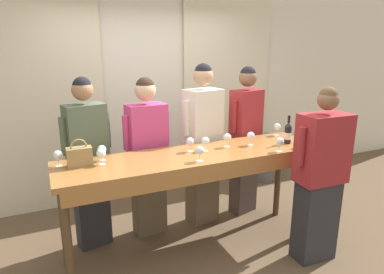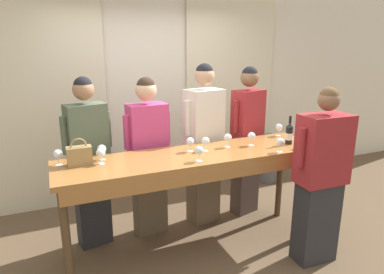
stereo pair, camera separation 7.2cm
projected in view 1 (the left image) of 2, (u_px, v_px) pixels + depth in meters
The scene contains 24 objects.
ground_plane at pixel (195, 248), 3.54m from camera, with size 18.00×18.00×0.00m, color brown.
wall_back at pixel (145, 93), 4.60m from camera, with size 12.00×0.06×2.80m.
curtain_panel_left at pixel (45, 105), 4.07m from camera, with size 1.38×0.03×2.69m.
curtain_panel_right at pixel (227, 93), 5.05m from camera, with size 1.38×0.03×2.69m.
tasting_bar at pixel (196, 167), 3.28m from camera, with size 2.59×0.65×1.03m.
wine_bottle at pixel (288, 133), 3.58m from camera, with size 0.07×0.07×0.30m.
handbag at pixel (80, 156), 2.93m from camera, with size 0.21×0.10×0.24m.
wine_glass_front_left at pixel (227, 138), 3.46m from camera, with size 0.08×0.08×0.14m.
wine_glass_front_mid at pixel (277, 127), 3.90m from camera, with size 0.08×0.08×0.14m.
wine_glass_front_right at pixel (102, 150), 3.06m from camera, with size 0.08×0.08×0.14m.
wine_glass_center_left at pixel (280, 142), 3.31m from camera, with size 0.08×0.08×0.14m.
wine_glass_center_mid at pixel (101, 154), 2.95m from camera, with size 0.08×0.08×0.14m.
wine_glass_center_right at pixel (205, 141), 3.33m from camera, with size 0.08×0.08×0.14m.
wine_glass_back_left at pixel (200, 151), 3.04m from camera, with size 0.08×0.08×0.14m.
wine_glass_back_mid at pixel (190, 142), 3.31m from camera, with size 0.08×0.08×0.14m.
wine_glass_back_right at pixel (251, 136), 3.52m from camera, with size 0.08×0.08×0.14m.
wine_glass_near_host at pixel (58, 155), 2.91m from camera, with size 0.08×0.08×0.14m.
wine_glass_by_bottle at pixel (302, 138), 3.44m from camera, with size 0.08×0.08×0.14m.
guest_olive_jacket at pixel (88, 162), 3.38m from camera, with size 0.50×0.29×1.75m.
guest_pink_top at pixel (148, 156), 3.63m from camera, with size 0.52×0.26×1.72m.
guest_cream_sweater at pixel (203, 144), 3.87m from camera, with size 0.51×0.33×1.85m.
guest_striped_shirt at pixel (245, 138), 4.09m from camera, with size 0.48×0.30×1.80m.
host_pouring at pixel (320, 177), 3.18m from camera, with size 0.57×0.28×1.69m.
potted_plant at pixel (265, 155), 5.20m from camera, with size 0.38×0.38×0.76m.
Camera 1 is at (-1.30, -2.82, 2.05)m, focal length 32.00 mm.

